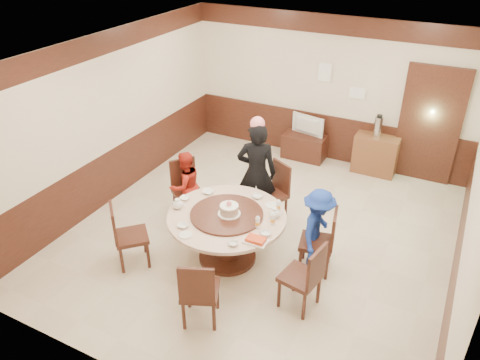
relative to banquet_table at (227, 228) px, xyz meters
The scene contains 32 objects.
room 0.98m from the banquet_table, 76.01° to the left, with size 6.00×6.04×2.84m.
banquet_table is the anchor object (origin of this frame).
chair_0 1.29m from the banquet_table, 16.47° to the left, with size 0.53×0.52×0.97m.
chair_1 1.25m from the banquet_table, 82.99° to the left, with size 0.59×0.60×0.97m.
chair_2 1.29m from the banquet_table, 148.45° to the left, with size 0.62×0.62×0.97m.
chair_3 1.37m from the banquet_table, 148.85° to the right, with size 0.62×0.62×0.97m.
chair_4 1.24m from the banquet_table, 76.97° to the right, with size 0.58×0.58×0.97m.
chair_5 1.35m from the banquet_table, 17.75° to the right, with size 0.52×0.51×0.97m.
person_standing 1.16m from the banquet_table, 93.89° to the left, with size 0.61×0.40×1.69m, color black.
person_red 1.28m from the banquet_table, 149.56° to the left, with size 0.56×0.44×1.16m, color #B12317.
person_blue 1.25m from the banquet_table, 21.26° to the left, with size 0.78×0.45×1.21m, color navy.
birthday_cake 0.32m from the banquet_table, ahead, with size 0.31×0.31×0.21m.
teapot_left 0.76m from the banquet_table, 167.20° to the right, with size 0.17×0.15×0.13m, color white.
teapot_right 0.71m from the banquet_table, 22.37° to the left, with size 0.17×0.15×0.13m, color white.
bowl_0 0.69m from the banquet_table, 143.69° to the left, with size 0.16×0.16×0.04m, color white.
bowl_1 0.71m from the banquet_table, 54.64° to the right, with size 0.13×0.13×0.04m, color white.
bowl_2 0.68m from the banquet_table, 127.00° to the right, with size 0.14×0.14×0.03m, color white.
bowl_3 0.73m from the banquet_table, 14.37° to the right, with size 0.14×0.14×0.04m, color white.
bowl_4 0.78m from the banquet_table, behind, with size 0.14×0.14×0.03m, color white.
bowl_5 0.67m from the banquet_table, 72.87° to the left, with size 0.15×0.15×0.05m, color white.
saucer_near 0.73m from the banquet_table, 111.04° to the right, with size 0.18×0.18×0.01m, color white.
saucer_far 0.71m from the banquet_table, 48.01° to the left, with size 0.18×0.18×0.01m, color white.
shrimp_platter 0.76m from the banquet_table, 30.77° to the right, with size 0.30×0.20×0.06m.
bottle_0 0.59m from the banquet_table, ahead, with size 0.06×0.06×0.16m, color white.
bottle_1 0.72m from the banquet_table, ahead, with size 0.06×0.06×0.16m, color white.
bottle_2 0.78m from the banquet_table, 34.92° to the left, with size 0.06×0.06×0.16m, color white.
tv_stand 3.54m from the banquet_table, 92.21° to the left, with size 0.85×0.45×0.50m, color #3C1B12.
television 3.53m from the banquet_table, 92.21° to the left, with size 0.70×0.09×0.40m, color gray.
side_cabinet 3.78m from the banquet_table, 70.34° to the left, with size 0.80×0.40×0.75m, color brown.
thermos 3.78m from the banquet_table, 70.81° to the left, with size 0.15×0.15×0.38m, color silver.
notice_left 3.92m from the banquet_table, 88.67° to the left, with size 0.25×0.00×0.35m, color white.
notice_right 3.91m from the banquet_table, 78.82° to the left, with size 0.30×0.00×0.22m, color white.
Camera 1 is at (2.40, -5.43, 4.36)m, focal length 35.00 mm.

